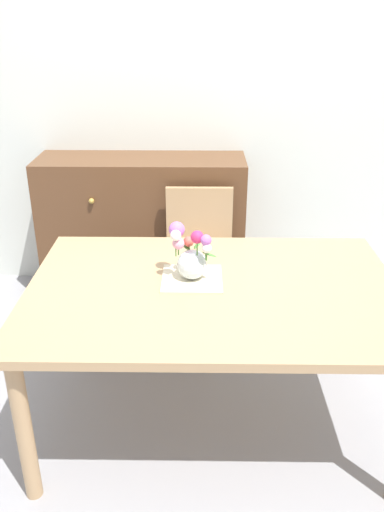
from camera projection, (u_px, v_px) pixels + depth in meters
The scene contains 7 objects.
ground_plane at pixel (211, 415), 2.69m from camera, with size 12.00×12.00×0.00m, color #939399.
back_wall at pixel (210, 90), 3.55m from camera, with size 7.00×0.10×2.80m, color silver.
dining_table at pixel (213, 302), 2.41m from camera, with size 1.69×1.15×0.75m.
chair_far at pixel (199, 250), 3.30m from camera, with size 0.42×0.42×0.90m.
dresser at pixel (143, 228), 3.69m from camera, with size 1.40×0.47×1.00m.
placemat at pixel (192, 279), 2.44m from camera, with size 0.28×0.28×0.01m, color beige.
flower_vase at pixel (190, 256), 2.39m from camera, with size 0.22×0.18×0.25m.
Camera 1 is at (-0.07, -2.09, 1.88)m, focal length 36.73 mm.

